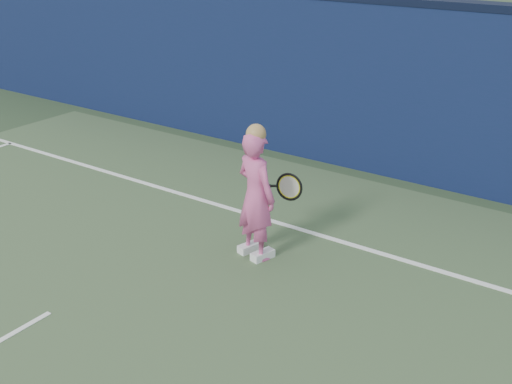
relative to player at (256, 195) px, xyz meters
The scene contains 3 objects.
backstop_wall 3.53m from the player, 106.45° to the left, with size 24.00×0.40×2.50m, color #0D193B.
player is the anchor object (origin of this frame).
racket 0.46m from the player, 72.49° to the left, with size 0.62×0.16×0.33m.
Camera 1 is at (4.74, -2.22, 3.59)m, focal length 45.00 mm.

